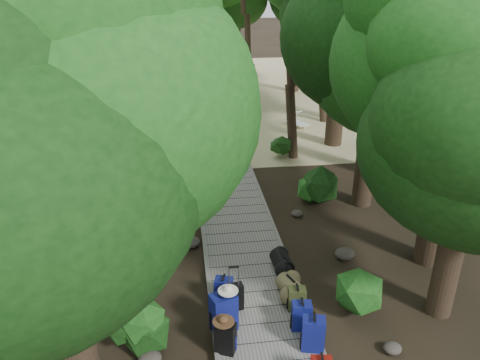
{
  "coord_description": "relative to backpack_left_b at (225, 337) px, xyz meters",
  "views": [
    {
      "loc": [
        -1.38,
        -10.06,
        6.46
      ],
      "look_at": [
        0.2,
        1.89,
        1.0
      ],
      "focal_mm": 35.0,
      "sensor_mm": 36.0,
      "label": 1
    }
  ],
  "objects": [
    {
      "name": "hat_white",
      "position": [
        0.12,
        0.59,
        0.61
      ],
      "size": [
        0.39,
        0.39,
        0.13
      ],
      "primitive_type": null,
      "color": "silver",
      "rests_on": "backpack_left_c"
    },
    {
      "name": "rock_right_b",
      "position": [
        3.2,
        2.76,
        -0.32
      ],
      "size": [
        0.48,
        0.43,
        0.27
      ],
      "primitive_type": null,
      "color": "#4C473F",
      "rests_on": "ground"
    },
    {
      "name": "sand_beach",
      "position": [
        0.79,
        19.61,
        -0.44
      ],
      "size": [
        40.0,
        22.0,
        0.02
      ],
      "primitive_type": "cube",
      "color": "#C7B886",
      "rests_on": "ground"
    },
    {
      "name": "tree_back_b",
      "position": [
        2.6,
        20.04,
        4.33
      ],
      "size": [
        5.36,
        5.36,
        9.57
      ],
      "primitive_type": null,
      "color": "black",
      "rests_on": "ground"
    },
    {
      "name": "shrub_right_c",
      "position": [
        3.02,
        9.56,
        -0.04
      ],
      "size": [
        0.91,
        0.91,
        0.81
      ],
      "primitive_type": null,
      "color": "#184D17",
      "rests_on": "ground"
    },
    {
      "name": "rock_left_c",
      "position": [
        -0.51,
        3.78,
        -0.31
      ],
      "size": [
        0.49,
        0.44,
        0.27
      ],
      "primitive_type": null,
      "color": "#4C473F",
      "rests_on": "ground"
    },
    {
      "name": "backpack_left_d",
      "position": [
        0.11,
        1.46,
        -0.05
      ],
      "size": [
        0.43,
        0.36,
        0.56
      ],
      "primitive_type": null,
      "rotation": [
        0.0,
        0.0,
        -0.29
      ],
      "color": "navy",
      "rests_on": "boardwalk"
    },
    {
      "name": "tree_back_d",
      "position": [
        -4.89,
        18.54,
        3.45
      ],
      "size": [
        4.68,
        4.68,
        7.81
      ],
      "primitive_type": null,
      "color": "black",
      "rests_on": "ground"
    },
    {
      "name": "tree_left_c",
      "position": [
        -2.9,
        7.07,
        4.06
      ],
      "size": [
        5.18,
        5.18,
        9.02
      ],
      "primitive_type": null,
      "color": "black",
      "rests_on": "ground"
    },
    {
      "name": "shrub_right_b",
      "position": [
        3.26,
        5.75,
        0.09
      ],
      "size": [
        1.21,
        1.21,
        1.09
      ],
      "primitive_type": null,
      "color": "#184D17",
      "rests_on": "ground"
    },
    {
      "name": "shrub_left_c",
      "position": [
        -2.09,
        7.95,
        0.14
      ],
      "size": [
        1.3,
        1.3,
        1.17
      ],
      "primitive_type": null,
      "color": "#184D17",
      "rests_on": "ground"
    },
    {
      "name": "tree_right_c",
      "position": [
        4.67,
        5.52,
        3.66
      ],
      "size": [
        4.75,
        4.75,
        8.22
      ],
      "primitive_type": null,
      "color": "black",
      "rests_on": "ground"
    },
    {
      "name": "suitcase_on_boardwalk",
      "position": [
        0.29,
        1.13,
        -0.04
      ],
      "size": [
        0.4,
        0.26,
        0.57
      ],
      "primitive_type": null,
      "rotation": [
        0.0,
        0.0,
        0.17
      ],
      "color": "black",
      "rests_on": "boardwalk"
    },
    {
      "name": "duffel_right_black",
      "position": [
        1.54,
        2.34,
        -0.13
      ],
      "size": [
        0.47,
        0.68,
        0.4
      ],
      "primitive_type": null,
      "rotation": [
        0.0,
        0.0,
        0.11
      ],
      "color": "black",
      "rests_on": "boardwalk"
    },
    {
      "name": "tree_left_b",
      "position": [
        -3.69,
        2.5,
        4.37
      ],
      "size": [
        5.36,
        5.36,
        9.64
      ],
      "primitive_type": null,
      "color": "black",
      "rests_on": "ground"
    },
    {
      "name": "tree_back_a",
      "position": [
        -1.09,
        18.07,
        3.88
      ],
      "size": [
        5.0,
        5.0,
        8.65
      ],
      "primitive_type": null,
      "color": "black",
      "rests_on": "ground"
    },
    {
      "name": "boardwalk",
      "position": [
        0.79,
        4.61,
        -0.39
      ],
      "size": [
        2.0,
        12.0,
        0.12
      ],
      "primitive_type": "cube",
      "color": "gray",
      "rests_on": "ground"
    },
    {
      "name": "backpack_right_d",
      "position": [
        1.55,
        0.97,
        -0.06
      ],
      "size": [
        0.38,
        0.29,
        0.54
      ],
      "primitive_type": null,
      "rotation": [
        0.0,
        0.0,
        -0.11
      ],
      "color": "#3A421F",
      "rests_on": "boardwalk"
    },
    {
      "name": "palm_right_c",
      "position": [
        3.19,
        15.82,
        2.97
      ],
      "size": [
        4.3,
        4.3,
        6.84
      ],
      "primitive_type": null,
      "color": "#134516",
      "rests_on": "ground"
    },
    {
      "name": "shrub_left_a",
      "position": [
        -1.63,
        0.49,
        0.02
      ],
      "size": [
        1.04,
        1.04,
        0.93
      ],
      "primitive_type": null,
      "color": "#184D17",
      "rests_on": "ground"
    },
    {
      "name": "kayak",
      "position": [
        -2.53,
        13.82,
        -0.26
      ],
      "size": [
        1.28,
        3.54,
        0.35
      ],
      "primitive_type": "ellipsoid",
      "rotation": [
        0.0,
        0.0,
        -0.15
      ],
      "color": "red",
      "rests_on": "sand_beach"
    },
    {
      "name": "palm_left_a",
      "position": [
        -3.88,
        9.51,
        3.44
      ],
      "size": [
        4.89,
        4.89,
        7.78
      ],
      "primitive_type": null,
      "color": "#134516",
      "rests_on": "ground"
    },
    {
      "name": "tree_left_a",
      "position": [
        -2.29,
        -0.87,
        3.5
      ],
      "size": [
        4.74,
        4.74,
        7.9
      ],
      "primitive_type": null,
      "color": "black",
      "rests_on": "ground"
    },
    {
      "name": "tree_right_e",
      "position": [
        5.44,
        10.67,
        4.39
      ],
      "size": [
        5.38,
        5.38,
        9.68
      ],
      "primitive_type": null,
      "color": "black",
      "rests_on": "ground"
    },
    {
      "name": "palm_right_a",
      "position": [
        3.66,
        9.74,
        3.59
      ],
      "size": [
        4.74,
        4.74,
        8.08
      ],
      "primitive_type": null,
      "color": "#134516",
      "rests_on": "ground"
    },
    {
      "name": "backpack_left_b",
      "position": [
        0.0,
        0.0,
        0.0
      ],
      "size": [
        0.43,
        0.38,
        0.66
      ],
      "primitive_type": null,
      "rotation": [
        0.0,
        0.0,
        -0.42
      ],
      "color": "black",
      "rests_on": "boardwalk"
    },
    {
      "name": "lone_suitcase_on_sand",
      "position": [
        1.17,
        11.49,
        -0.08
      ],
      "size": [
        0.5,
        0.37,
        0.7
      ],
      "primitive_type": null,
      "rotation": [
        0.0,
        0.0,
        0.28
      ],
      "color": "black",
      "rests_on": "sand_beach"
    },
    {
      "name": "ground",
      "position": [
        0.79,
        3.61,
        -0.45
      ],
      "size": [
        120.0,
        120.0,
        0.0
      ],
      "primitive_type": "plane",
      "color": "#2E2117",
      "rests_on": "ground"
    },
    {
      "name": "rock_left_d",
      "position": [
        -1.35,
        6.44,
        -0.38
      ],
      "size": [
        0.26,
        0.23,
        0.14
      ],
      "primitive_type": null,
      "color": "#4C473F",
      "rests_on": "ground"
    },
    {
      "name": "rock_left_b",
      "position": [
        -1.68,
        1.59,
        -0.36
      ],
      "size": [
        0.34,
        0.31,
        0.19
      ],
      "primitive_type": null,
      "color": "#4C473F",
      "rests_on": "ground"
    },
    {
      "name": "backpack_right_c",
      "position": [
        1.5,
        0.41,
        -0.01
      ],
      "size": [
        0.4,
        0.31,
        0.64
      ],
      "primitive_type": null,
      "rotation": [
        0.0,
        0.0,
        -0.12
      ],
      "color": "navy",
      "rests_on": "boardwalk"
    },
    {
      "name": "backpack_right_b",
      "position": [
        1.58,
        -0.14,
        0.04
      ],
      "size": [
        0.47,
        0.38,
        0.73
      ],
      "primitive_type": null,
      "rotation": [
        0.0,
        0.0,
        -0.24
      ],
      "color": "navy",
      "rests_on": "boardwalk"
    },
    {
      "name": "tree_right_a",
      "position": [
        4.47,
        0.63,
        3.13
      ],
      "size": [
        4.29,
        4.29,
        7.15
      ],
      "primitive_type": null,
      "color": "black",
      "rests_on": "ground"
    },
    {
      "name": "palm_right_b",
      "position": [
        5.96,
        14.02,
        4.21
      ],
      "size": [
        4.82,
        4.82,
        9.31
      ],
      "primitive_type": null,
      "color": "#134516",
      "rests_on": "ground"
    },
    {
      "name": "rock_left_a",
      "position": [
        -1.36,
        -0.01,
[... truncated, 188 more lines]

